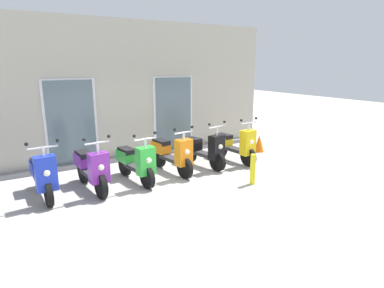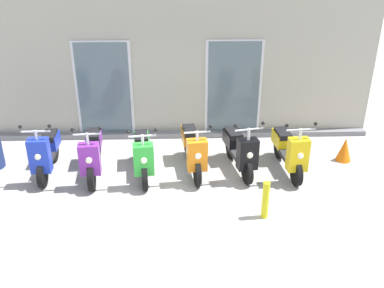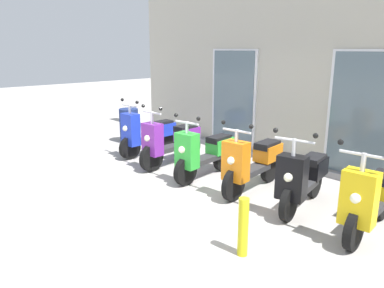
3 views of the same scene
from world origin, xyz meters
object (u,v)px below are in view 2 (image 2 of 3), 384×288
at_px(scooter_green, 143,154).
at_px(curb_bollard, 265,200).
at_px(scooter_blue, 46,152).
at_px(scooter_yellow, 289,150).
at_px(scooter_orange, 193,149).
at_px(traffic_cone, 345,149).
at_px(scooter_black, 240,149).
at_px(scooter_purple, 93,154).

height_order(scooter_green, curb_bollard, scooter_green).
xyz_separation_m(scooter_blue, scooter_yellow, (4.87, -0.06, -0.00)).
height_order(scooter_orange, scooter_yellow, scooter_yellow).
height_order(scooter_blue, traffic_cone, scooter_blue).
relative_size(scooter_blue, scooter_orange, 0.93).
distance_m(scooter_orange, scooter_black, 0.94).
bearing_deg(traffic_cone, scooter_black, -170.75).
xyz_separation_m(scooter_blue, scooter_orange, (2.94, 0.01, 0.01)).
bearing_deg(scooter_purple, traffic_cone, 5.16).
bearing_deg(scooter_purple, scooter_black, 1.92).
bearing_deg(scooter_green, scooter_orange, 7.45).
relative_size(scooter_purple, scooter_orange, 0.98).
xyz_separation_m(scooter_black, traffic_cone, (2.30, 0.38, -0.23)).
bearing_deg(scooter_blue, curb_bollard, -21.58).
height_order(scooter_yellow, curb_bollard, scooter_yellow).
xyz_separation_m(traffic_cone, curb_bollard, (-2.06, -2.01, 0.09)).
xyz_separation_m(scooter_purple, scooter_black, (2.94, 0.10, -0.00)).
xyz_separation_m(scooter_green, scooter_black, (1.94, 0.12, 0.01)).
bearing_deg(scooter_orange, traffic_cone, 6.42).
relative_size(scooter_black, curb_bollard, 2.20).
xyz_separation_m(scooter_purple, scooter_yellow, (3.93, 0.04, -0.00)).
distance_m(scooter_black, curb_bollard, 1.66).
distance_m(scooter_green, scooter_yellow, 2.94).
bearing_deg(curb_bollard, traffic_cone, 44.27).
bearing_deg(scooter_orange, scooter_purple, -176.89).
relative_size(scooter_green, curb_bollard, 2.26).
xyz_separation_m(scooter_green, traffic_cone, (4.25, 0.50, -0.22)).
bearing_deg(scooter_blue, scooter_orange, 0.21).
distance_m(scooter_orange, traffic_cone, 3.27).
relative_size(traffic_cone, curb_bollard, 0.74).
bearing_deg(scooter_yellow, scooter_green, -178.80).
distance_m(scooter_yellow, curb_bollard, 1.75).
relative_size(scooter_blue, scooter_black, 1.00).
relative_size(scooter_black, scooter_yellow, 0.96).
bearing_deg(scooter_black, scooter_yellow, -3.47).
bearing_deg(scooter_blue, traffic_cone, 3.48).
height_order(traffic_cone, curb_bollard, curb_bollard).
bearing_deg(curb_bollard, scooter_black, 98.53).
relative_size(scooter_blue, scooter_green, 0.97).
distance_m(scooter_purple, scooter_orange, 2.00).
relative_size(scooter_purple, scooter_black, 1.06).
relative_size(scooter_purple, curb_bollard, 2.32).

